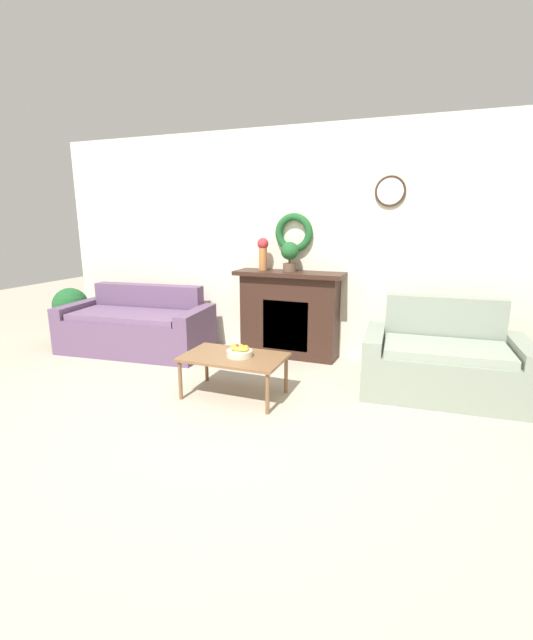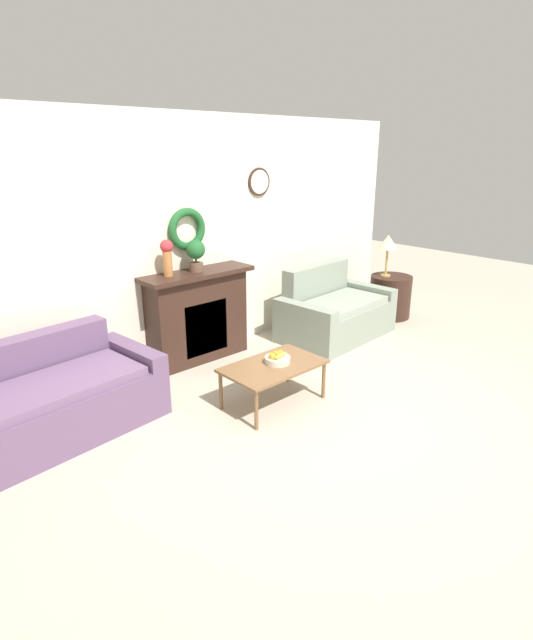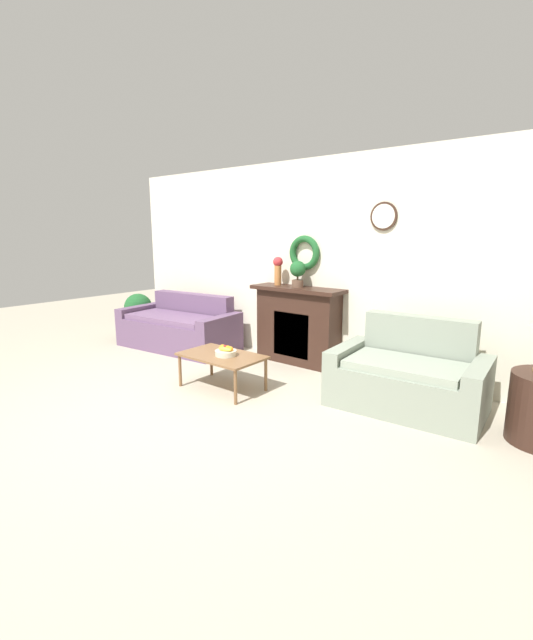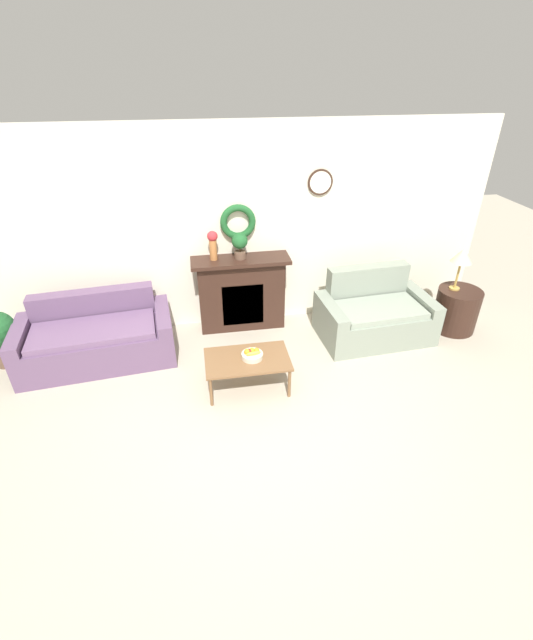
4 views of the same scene
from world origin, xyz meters
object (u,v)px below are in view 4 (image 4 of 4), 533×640
at_px(fruit_bowl, 252,354).
at_px(table_lamp, 462,257).
at_px(fireplace, 241,293).
at_px(coffee_table, 247,361).
at_px(potted_plant_on_mantel, 240,244).
at_px(side_table_by_loveseat, 456,310).
at_px(loveseat_right, 374,315).
at_px(couch_left, 97,338).
at_px(vase_on_mantel_left, 213,243).

distance_m(fruit_bowl, table_lamp, 3.09).
bearing_deg(table_lamp, fireplace, 169.65).
height_order(fireplace, table_lamp, table_lamp).
bearing_deg(coffee_table, potted_plant_on_mantel, 85.79).
bearing_deg(side_table_by_loveseat, fireplace, 168.80).
distance_m(loveseat_right, table_lamp, 1.36).
relative_size(couch_left, coffee_table, 2.02).
relative_size(loveseat_right, fruit_bowl, 6.34).
bearing_deg(potted_plant_on_mantel, coffee_table, -94.21).
relative_size(couch_left, table_lamp, 3.28).
bearing_deg(vase_on_mantel_left, potted_plant_on_mantel, -3.33).
distance_m(couch_left, vase_on_mantel_left, 1.89).
bearing_deg(coffee_table, loveseat_right, 23.94).
relative_size(coffee_table, fruit_bowl, 3.94).
xyz_separation_m(couch_left, side_table_by_loveseat, (4.83, -0.11, 0.00)).
bearing_deg(potted_plant_on_mantel, fireplace, 82.96).
distance_m(coffee_table, side_table_by_loveseat, 3.14).
distance_m(fireplace, side_table_by_loveseat, 3.01).
bearing_deg(coffee_table, table_lamp, 15.75).
height_order(fireplace, fruit_bowl, fireplace).
relative_size(fireplace, potted_plant_on_mantel, 3.76).
distance_m(fireplace, fruit_bowl, 1.36).
height_order(fruit_bowl, potted_plant_on_mantel, potted_plant_on_mantel).
height_order(couch_left, loveseat_right, loveseat_right).
bearing_deg(table_lamp, side_table_by_loveseat, -38.66).
bearing_deg(side_table_by_loveseat, loveseat_right, 178.07).
distance_m(loveseat_right, vase_on_mantel_left, 2.36).
bearing_deg(vase_on_mantel_left, table_lamp, -9.35).
relative_size(couch_left, loveseat_right, 1.26).
relative_size(coffee_table, vase_on_mantel_left, 2.47).
xyz_separation_m(loveseat_right, table_lamp, (1.12, 0.02, 0.76)).
relative_size(fireplace, table_lamp, 2.23).
bearing_deg(coffee_table, vase_on_mantel_left, 100.14).
height_order(loveseat_right, potted_plant_on_mantel, potted_plant_on_mantel).
bearing_deg(side_table_by_loveseat, fruit_bowl, -165.52).
distance_m(side_table_by_loveseat, table_lamp, 0.78).
relative_size(loveseat_right, potted_plant_on_mantel, 4.42).
relative_size(side_table_by_loveseat, table_lamp, 1.03).
distance_m(vase_on_mantel_left, potted_plant_on_mantel, 0.34).
xyz_separation_m(fruit_bowl, potted_plant_on_mantel, (0.04, 1.34, 0.80)).
bearing_deg(side_table_by_loveseat, vase_on_mantel_left, 169.86).
bearing_deg(fruit_bowl, loveseat_right, 24.40).
height_order(loveseat_right, vase_on_mantel_left, vase_on_mantel_left).
bearing_deg(couch_left, coffee_table, -32.10).
bearing_deg(couch_left, vase_on_mantel_left, 11.61).
relative_size(loveseat_right, coffee_table, 1.61).
bearing_deg(coffee_table, fruit_bowl, 7.70).
bearing_deg(fruit_bowl, fireplace, 88.06).
distance_m(fruit_bowl, potted_plant_on_mantel, 1.56).
bearing_deg(fireplace, table_lamp, -10.35).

